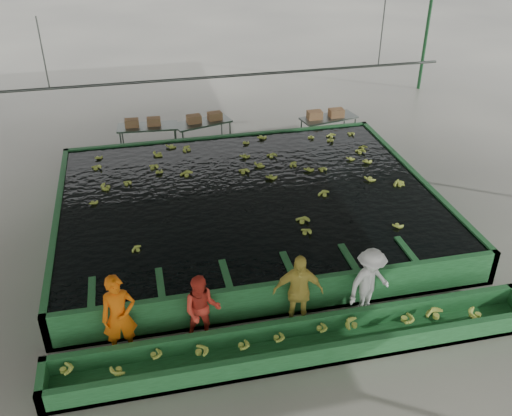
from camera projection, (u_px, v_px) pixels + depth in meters
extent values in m
plane|color=gray|center=(260.00, 252.00, 14.47)|extent=(80.00, 80.00, 0.00)
cube|color=#949598|center=(261.00, 56.00, 11.91)|extent=(20.00, 22.00, 0.04)
cube|color=black|center=(248.00, 194.00, 15.29)|extent=(9.70, 7.70, 0.00)
cylinder|color=#59605B|center=(223.00, 76.00, 17.13)|extent=(0.08, 0.08, 14.00)
cylinder|color=#59605B|center=(43.00, 53.00, 15.67)|extent=(0.04, 0.04, 2.00)
cylinder|color=#59605B|center=(382.00, 34.00, 17.57)|extent=(0.04, 0.04, 2.00)
imported|color=orange|center=(119.00, 317.00, 10.99)|extent=(0.72, 0.52, 1.85)
imported|color=red|center=(202.00, 310.00, 11.37)|extent=(0.85, 0.70, 1.58)
imported|color=gold|center=(298.00, 292.00, 11.69)|extent=(1.10, 0.61, 1.78)
imported|color=silver|center=(369.00, 283.00, 12.02)|extent=(1.23, 0.97, 1.67)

